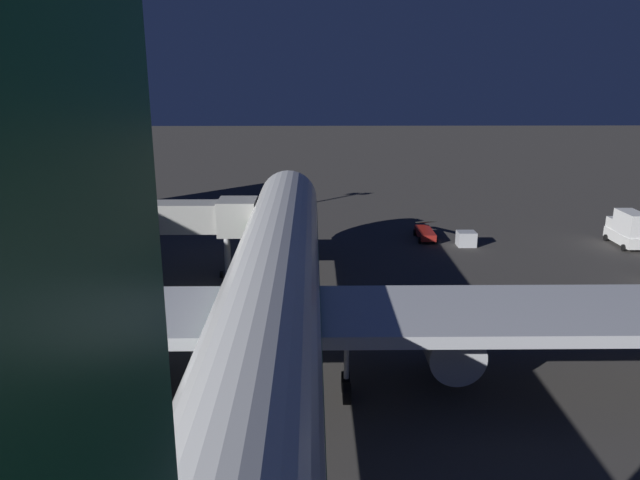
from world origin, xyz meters
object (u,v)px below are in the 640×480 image
(traffic_cone_nose_port, at_px, (311,244))
(traffic_cone_nose_starboard, at_px, (269,244))
(catering_truck, at_px, (627,229))
(airliner_at_gate, at_px, (269,309))
(belt_loader, at_px, (425,232))
(jet_bridge, at_px, (153,217))
(baggage_container_near_belt, at_px, (466,239))
(apron_floodlight_mast, at_px, (14,143))

(traffic_cone_nose_port, relative_size, traffic_cone_nose_starboard, 1.00)
(catering_truck, relative_size, traffic_cone_nose_port, 9.91)
(airliner_at_gate, bearing_deg, catering_truck, -139.61)
(belt_loader, distance_m, traffic_cone_nose_port, 12.61)
(jet_bridge, relative_size, traffic_cone_nose_port, 38.18)
(airliner_at_gate, bearing_deg, belt_loader, -114.01)
(airliner_at_gate, distance_m, traffic_cone_nose_port, 30.63)
(jet_bridge, distance_m, catering_truck, 47.34)
(belt_loader, bearing_deg, airliner_at_gate, 65.99)
(jet_bridge, xyz_separation_m, catering_truck, (-46.27, -9.36, -3.62))
(airliner_at_gate, bearing_deg, baggage_container_near_belt, -121.42)
(catering_truck, distance_m, traffic_cone_nose_port, 32.77)
(traffic_cone_nose_port, bearing_deg, baggage_container_near_belt, 179.81)
(traffic_cone_nose_starboard, bearing_deg, traffic_cone_nose_port, 180.00)
(apron_floodlight_mast, distance_m, traffic_cone_nose_starboard, 25.92)
(catering_truck, bearing_deg, apron_floodlight_mast, 2.84)
(belt_loader, distance_m, catering_truck, 20.62)
(jet_bridge, height_order, apron_floodlight_mast, apron_floodlight_mast)
(airliner_at_gate, xyz_separation_m, traffic_cone_nose_port, (-2.20, -30.12, -5.10))
(traffic_cone_nose_port, bearing_deg, jet_bridge, 35.79)
(baggage_container_near_belt, relative_size, traffic_cone_nose_port, 3.42)
(airliner_at_gate, height_order, baggage_container_near_belt, airliner_at_gate)
(catering_truck, bearing_deg, traffic_cone_nose_starboard, -0.62)
(belt_loader, height_order, traffic_cone_nose_starboard, belt_loader)
(jet_bridge, relative_size, catering_truck, 3.85)
(baggage_container_near_belt, distance_m, traffic_cone_nose_starboard, 20.57)
(apron_floodlight_mast, relative_size, traffic_cone_nose_port, 35.10)
(catering_truck, bearing_deg, airliner_at_gate, 40.39)
(apron_floodlight_mast, distance_m, traffic_cone_nose_port, 29.94)
(airliner_at_gate, relative_size, jet_bridge, 2.98)
(apron_floodlight_mast, height_order, belt_loader, apron_floodlight_mast)
(jet_bridge, relative_size, traffic_cone_nose_starboard, 38.18)
(traffic_cone_nose_starboard, bearing_deg, catering_truck, 179.38)
(jet_bridge, bearing_deg, catering_truck, -168.57)
(jet_bridge, distance_m, belt_loader, 29.03)
(airliner_at_gate, bearing_deg, apron_floodlight_mast, -46.34)
(traffic_cone_nose_port, bearing_deg, belt_loader, -168.43)
(airliner_at_gate, height_order, traffic_cone_nose_port, airliner_at_gate)
(baggage_container_near_belt, bearing_deg, catering_truck, 178.78)
(catering_truck, bearing_deg, jet_bridge, 11.43)
(apron_floodlight_mast, relative_size, belt_loader, 2.42)
(jet_bridge, height_order, baggage_container_near_belt, jet_bridge)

